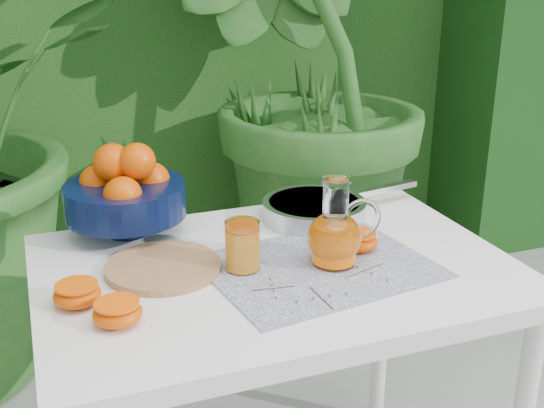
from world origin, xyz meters
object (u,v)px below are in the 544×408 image
object	(u,v)px
white_table	(275,298)
saute_pan	(316,209)
cutting_board	(163,267)
fruit_bowl	(125,192)
juice_pitcher	(336,235)

from	to	relation	value
white_table	saute_pan	world-z (taller)	saute_pan
cutting_board	fruit_bowl	world-z (taller)	fruit_bowl
juice_pitcher	saute_pan	xyz separation A→B (m)	(0.07, 0.26, -0.04)
white_table	cutting_board	xyz separation A→B (m)	(-0.23, 0.05, 0.09)
cutting_board	saute_pan	distance (m)	0.45
white_table	cutting_board	world-z (taller)	cutting_board
fruit_bowl	saute_pan	world-z (taller)	fruit_bowl
white_table	juice_pitcher	world-z (taller)	juice_pitcher
fruit_bowl	cutting_board	bearing A→B (deg)	-81.39
juice_pitcher	saute_pan	bearing A→B (deg)	74.90
cutting_board	juice_pitcher	world-z (taller)	juice_pitcher
saute_pan	juice_pitcher	bearing A→B (deg)	-105.10
fruit_bowl	saute_pan	bearing A→B (deg)	-9.26
white_table	juice_pitcher	distance (m)	0.20
cutting_board	fruit_bowl	size ratio (longest dim) A/B	0.73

